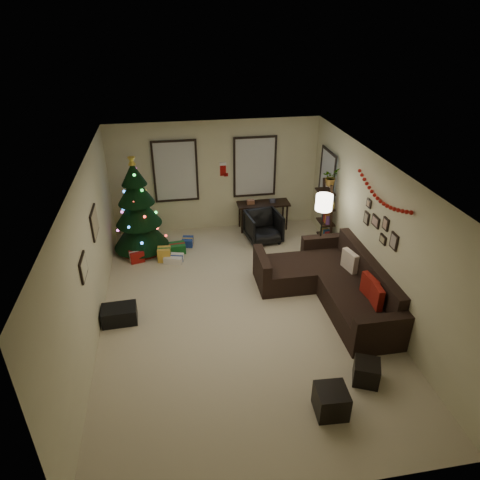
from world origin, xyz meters
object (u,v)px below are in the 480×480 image
object	(u,v)px
christmas_tree	(138,212)
bookshelf	(327,217)
sofa	(333,284)
desk_chair	(263,227)
desk	(263,206)

from	to	relation	value
christmas_tree	bookshelf	bearing A→B (deg)	-9.07
christmas_tree	bookshelf	size ratio (longest dim) A/B	1.38
sofa	bookshelf	bearing A→B (deg)	75.28
christmas_tree	sofa	bearing A→B (deg)	-34.25
desk_chair	christmas_tree	bearing A→B (deg)	171.15
sofa	desk	size ratio (longest dim) A/B	2.29
desk	desk_chair	distance (m)	0.71
desk_chair	bookshelf	world-z (taller)	bookshelf
christmas_tree	desk	xyz separation A→B (m)	(2.98, 0.61, -0.34)
christmas_tree	sofa	xyz separation A→B (m)	(3.67, -2.50, -0.65)
sofa	desk	bearing A→B (deg)	102.41
desk_chair	desk	bearing A→B (deg)	70.43
christmas_tree	sofa	distance (m)	4.49
desk_chair	bookshelf	size ratio (longest dim) A/B	0.44
bookshelf	sofa	bearing A→B (deg)	-104.72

